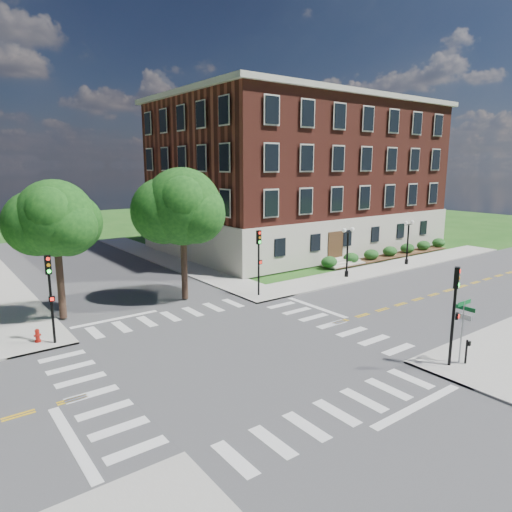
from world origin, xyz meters
TOP-DOWN VIEW (x-y plane):
  - ground at (0.00, 0.00)m, footprint 160.00×160.00m
  - road_ew at (0.00, 0.00)m, footprint 90.00×12.00m
  - road_ns at (0.00, 0.00)m, footprint 12.00×90.00m
  - sidewalk_ne at (15.38, 15.38)m, footprint 34.00×34.00m
  - crosswalk_east at (7.20, 0.00)m, footprint 2.20×10.20m
  - stop_bar_east at (8.80, 3.00)m, footprint 0.40×5.50m
  - main_building at (24.00, 21.99)m, footprint 30.60×22.40m
  - shrub_row at (27.00, 10.80)m, footprint 18.00×2.00m
  - tree_c at (-5.63, 10.69)m, footprint 4.63×4.63m
  - tree_d at (2.51, 9.92)m, footprint 5.36×5.36m
  - traffic_signal_se at (7.34, -7.57)m, footprint 0.38×0.46m
  - traffic_signal_ne at (7.25, 7.43)m, footprint 0.34×0.38m
  - traffic_signal_nw at (-7.08, 6.66)m, footprint 0.36×0.41m
  - twin_lamp_west at (16.70, 7.47)m, footprint 1.36×0.36m
  - twin_lamp_east at (25.15, 7.45)m, footprint 1.36×0.36m
  - street_sign_pole at (7.99, -7.69)m, footprint 1.10×1.10m
  - push_button_post at (8.12, -7.95)m, footprint 0.14×0.21m
  - fire_hydrant at (-7.79, 7.35)m, footprint 0.35×0.35m

SIDE VIEW (x-z plane):
  - ground at x=0.00m, z-range 0.00..0.00m
  - crosswalk_east at x=7.20m, z-range -0.01..0.01m
  - stop_bar_east at x=8.80m, z-range 0.00..0.00m
  - shrub_row at x=27.00m, z-range -0.65..0.65m
  - road_ew at x=0.00m, z-range 0.00..0.01m
  - road_ns at x=0.00m, z-range 0.00..0.01m
  - sidewalk_ne at x=15.38m, z-range 0.00..0.12m
  - fire_hydrant at x=-7.79m, z-range 0.09..0.84m
  - push_button_post at x=8.12m, z-range 0.20..1.40m
  - street_sign_pole at x=7.99m, z-range 0.76..3.86m
  - twin_lamp_west at x=16.70m, z-range 0.41..4.64m
  - twin_lamp_east at x=25.15m, z-range 0.41..4.64m
  - traffic_signal_se at x=7.34m, z-range 0.79..5.59m
  - traffic_signal_ne at x=7.25m, z-range 0.79..5.59m
  - traffic_signal_nw at x=-7.08m, z-range 0.79..5.59m
  - tree_c at x=-5.63m, z-range 2.06..10.64m
  - tree_d at x=2.51m, z-range 2.05..11.31m
  - main_building at x=24.00m, z-range 0.09..16.59m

